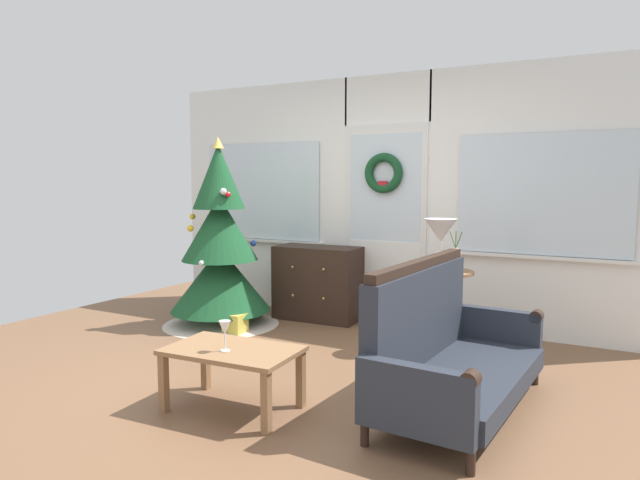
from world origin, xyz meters
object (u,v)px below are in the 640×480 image
Objects in this scene: gift_box at (235,324)px; flower_vase at (455,259)px; dresser_cabinet at (318,283)px; settee_sofa at (446,351)px; side_table at (445,295)px; christmas_tree at (220,255)px; wine_glass at (225,329)px; table_lamp at (441,237)px; coffee_table at (233,357)px.

flower_vase is at bearing 9.21° from gift_box.
settee_sofa reaches higher than dresser_cabinet.
flower_vase is (0.10, -0.06, 0.32)m from side_table.
gift_box is at bearing -32.80° from christmas_tree.
wine_glass is 1.95m from gift_box.
gift_box is at bearing -167.10° from table_lamp.
coffee_table is at bearing -117.57° from flower_vase.
settee_sofa is at bearing -21.01° from christmas_tree.
gift_box is (-1.94, -0.39, -0.40)m from side_table.
wine_glass reaches higher than gift_box.
table_lamp is 2.26× the size of wine_glass.
settee_sofa is at bearing -41.97° from dresser_cabinet.
flower_vase is 0.40× the size of coffee_table.
settee_sofa reaches higher than gift_box.
settee_sofa reaches higher than wine_glass.
gift_box is (-2.29, 0.79, -0.28)m from settee_sofa.
settee_sofa is (2.64, -1.02, -0.34)m from christmas_tree.
wine_glass is at bearing -74.43° from dresser_cabinet.
wine_glass is at bearing -113.51° from side_table.
gift_box is at bearing 125.41° from wine_glass.
settee_sofa is at bearing -77.27° from flower_vase.
dresser_cabinet reaches higher than coffee_table.
side_table is 3.64× the size of wine_glass.
dresser_cabinet is at bearing 161.62° from side_table.
table_lamp is 2.17m from wine_glass.
gift_box is at bearing 160.99° from settee_sofa.
side_table is at bearing 11.39° from gift_box.
christmas_tree reaches higher than wine_glass.
dresser_cabinet is 2.52m from settee_sofa.
flower_vase is (-0.25, 1.12, 0.45)m from settee_sofa.
settee_sofa is 4.77× the size of flower_vase.
flower_vase is 2.19m from gift_box.
christmas_tree is 2.09× the size of dresser_cabinet.
table_lamp is at bearing 67.67° from coffee_table.
christmas_tree is 2.85m from settee_sofa.
wine_glass is (0.68, -2.44, 0.16)m from dresser_cabinet.
wine_glass is (1.45, -1.77, -0.17)m from christmas_tree.
flower_vase is 2.12m from wine_glass.
side_table is 2.05m from coffee_table.
table_lamp is at bearing 12.90° from gift_box.
dresser_cabinet is (0.77, 0.67, -0.33)m from christmas_tree.
flower_vase is at bearing -19.23° from dresser_cabinet.
gift_box is at bearing -115.00° from dresser_cabinet.
coffee_table is at bearing -53.27° from gift_box.
christmas_tree reaches higher than table_lamp.
dresser_cabinet is at bearing 138.03° from settee_sofa.
christmas_tree is 2.39m from flower_vase.
coffee_table is (1.45, -1.70, -0.37)m from christmas_tree.
flower_vase is at bearing 102.73° from settee_sofa.
settee_sofa is 1.24m from side_table.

